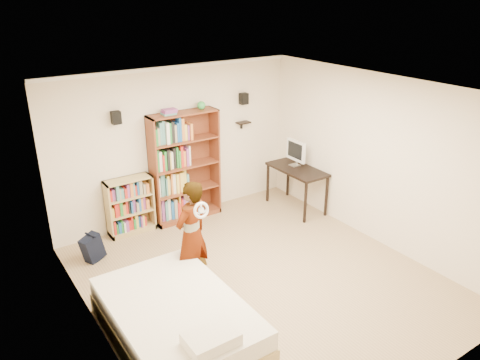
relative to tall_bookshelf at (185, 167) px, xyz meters
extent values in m
cube|color=tan|center=(-0.06, -2.32, -0.97)|extent=(4.50, 5.00, 0.01)
cube|color=silver|center=(-0.06, 0.18, 0.38)|extent=(4.50, 0.02, 2.70)
cube|color=silver|center=(-0.06, -4.82, 0.38)|extent=(4.50, 0.02, 2.70)
cube|color=silver|center=(-2.31, -2.32, 0.38)|extent=(0.02, 5.00, 2.70)
cube|color=silver|center=(2.19, -2.32, 0.38)|extent=(0.02, 5.00, 2.70)
cube|color=white|center=(-0.06, -2.32, 1.73)|extent=(4.50, 5.00, 0.02)
cube|color=white|center=(-0.06, 0.15, 1.70)|extent=(4.50, 0.06, 0.06)
cube|color=white|center=(-0.06, -4.79, 1.70)|extent=(4.50, 0.06, 0.06)
cube|color=white|center=(-2.28, -2.32, 1.70)|extent=(0.06, 5.00, 0.06)
cube|color=white|center=(2.16, -2.32, 1.70)|extent=(0.06, 5.00, 0.06)
cube|color=black|center=(-1.11, 0.08, 1.03)|extent=(0.14, 0.12, 0.20)
cube|color=black|center=(1.29, 0.08, 1.03)|extent=(0.14, 0.12, 0.20)
cube|color=black|center=(1.29, 0.09, 0.58)|extent=(0.25, 0.16, 0.02)
imported|color=black|center=(-0.90, -1.87, -0.20)|extent=(0.66, 0.55, 1.55)
torus|color=white|center=(-0.90, -2.16, 0.28)|extent=(0.22, 0.08, 0.22)
camera|label=1|loc=(-3.46, -6.84, 2.89)|focal=35.00mm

